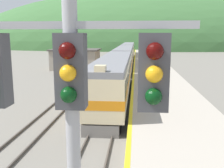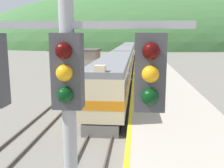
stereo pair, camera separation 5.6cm
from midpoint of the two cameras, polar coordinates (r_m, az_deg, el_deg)
track_main at (r=67.82m, az=3.63°, el=5.49°), size 1.52×180.00×0.16m
track_siding at (r=68.10m, az=-0.07°, el=5.54°), size 1.52×180.00×0.16m
platform at (r=47.93m, az=8.59°, el=3.72°), size 6.24×140.00×0.87m
distant_hills at (r=135.25m, az=4.55°, el=7.97°), size 171.45×77.15×53.65m
station_shed at (r=47.83m, az=-7.77°, el=5.41°), size 8.51×6.35×3.63m
express_train_lead_car at (r=25.09m, az=0.55°, el=1.67°), size 2.96×20.67×4.32m
carriage_second at (r=47.35m, az=2.86°, el=5.84°), size 2.95×21.99×3.96m
carriage_third at (r=70.15m, az=3.71°, el=7.36°), size 2.95×21.99×3.96m
signal_mast_main at (r=3.74m, az=-8.91°, el=-8.50°), size 3.30×0.42×7.07m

